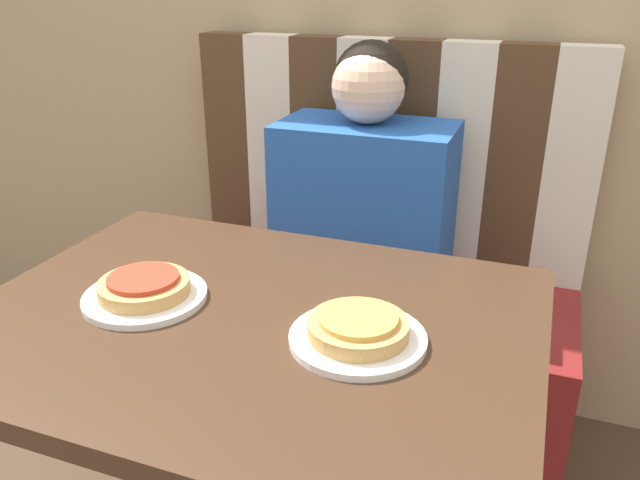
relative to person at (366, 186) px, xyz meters
name	(u,v)px	position (x,y,z in m)	size (l,w,h in m)	color
booth_seat	(360,359)	(0.00, 0.00, -0.52)	(1.12, 0.51, 0.48)	maroon
booth_backrest	(387,154)	(0.00, 0.21, 0.03)	(1.12, 0.08, 0.63)	#4C331E
dining_table	(253,368)	(0.00, -0.67, -0.12)	(0.94, 0.70, 0.75)	#422B1C
person	(366,186)	(0.00, 0.00, 0.00)	(0.44, 0.26, 0.64)	#2356B2
plate_left	(145,297)	(-0.19, -0.68, -0.01)	(0.21, 0.21, 0.01)	white
plate_right	(358,338)	(0.19, -0.68, -0.01)	(0.21, 0.21, 0.01)	white
pizza_left	(144,286)	(-0.19, -0.68, 0.01)	(0.15, 0.15, 0.03)	tan
pizza_right	(358,326)	(0.19, -0.68, 0.01)	(0.15, 0.15, 0.03)	tan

